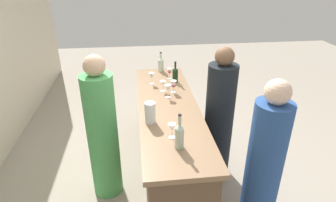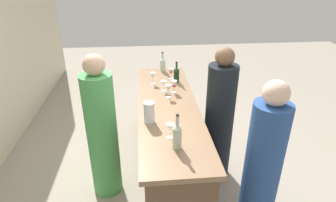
# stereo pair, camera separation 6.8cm
# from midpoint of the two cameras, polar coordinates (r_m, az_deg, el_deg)

# --- Properties ---
(ground_plane) EXTENTS (12.00, 12.00, 0.00)m
(ground_plane) POSITION_cam_midpoint_polar(r_m,az_deg,el_deg) (3.69, -0.54, -13.91)
(ground_plane) COLOR #9E9384
(bar_counter) EXTENTS (2.43, 0.66, 0.94)m
(bar_counter) POSITION_cam_midpoint_polar(r_m,az_deg,el_deg) (3.40, -0.58, -7.81)
(bar_counter) COLOR brown
(bar_counter) RESTS_ON ground
(wine_bottle_leftmost_clear_pale) EXTENTS (0.08, 0.08, 0.33)m
(wine_bottle_leftmost_clear_pale) POSITION_cam_midpoint_polar(r_m,az_deg,el_deg) (2.40, 1.60, -6.96)
(wine_bottle_leftmost_clear_pale) COLOR #B7C6B2
(wine_bottle_leftmost_clear_pale) RESTS_ON bar_counter
(wine_bottle_second_left_dark_green) EXTENTS (0.07, 0.07, 0.28)m
(wine_bottle_second_left_dark_green) POSITION_cam_midpoint_polar(r_m,az_deg,el_deg) (3.75, 0.95, 5.41)
(wine_bottle_second_left_dark_green) COLOR black
(wine_bottle_second_left_dark_green) RESTS_ON bar_counter
(wine_bottle_center_clear_pale) EXTENTS (0.08, 0.08, 0.29)m
(wine_bottle_center_clear_pale) POSITION_cam_midpoint_polar(r_m,az_deg,el_deg) (4.15, -1.92, 7.46)
(wine_bottle_center_clear_pale) COLOR #B7C6B2
(wine_bottle_center_clear_pale) RESTS_ON bar_counter
(wine_glass_near_left) EXTENTS (0.07, 0.07, 0.15)m
(wine_glass_near_left) POSITION_cam_midpoint_polar(r_m,az_deg,el_deg) (3.86, -0.20, 5.94)
(wine_glass_near_left) COLOR white
(wine_glass_near_left) RESTS_ON bar_counter
(wine_glass_near_center) EXTENTS (0.08, 0.08, 0.16)m
(wine_glass_near_center) POSITION_cam_midpoint_polar(r_m,az_deg,el_deg) (3.43, 0.53, 3.31)
(wine_glass_near_center) COLOR white
(wine_glass_near_center) RESTS_ON bar_counter
(wine_glass_near_right) EXTENTS (0.08, 0.08, 0.16)m
(wine_glass_near_right) POSITION_cam_midpoint_polar(r_m,az_deg,el_deg) (3.30, -0.63, 2.53)
(wine_glass_near_right) COLOR white
(wine_glass_near_right) RESTS_ON bar_counter
(wine_glass_far_left) EXTENTS (0.08, 0.08, 0.13)m
(wine_glass_far_left) POSITION_cam_midpoint_polar(r_m,az_deg,el_deg) (3.48, -1.58, 3.45)
(wine_glass_far_left) COLOR white
(wine_glass_far_left) RESTS_ON bar_counter
(wine_glass_far_center) EXTENTS (0.07, 0.07, 0.14)m
(wine_glass_far_center) POSITION_cam_midpoint_polar(r_m,az_deg,el_deg) (2.54, 0.04, -5.50)
(wine_glass_far_center) COLOR white
(wine_glass_far_center) RESTS_ON bar_counter
(wine_glass_far_right) EXTENTS (0.08, 0.08, 0.15)m
(wine_glass_far_right) POSITION_cam_midpoint_polar(r_m,az_deg,el_deg) (3.69, -3.85, 5.02)
(wine_glass_far_right) COLOR white
(wine_glass_far_right) RESTS_ON bar_counter
(water_pitcher) EXTENTS (0.11, 0.11, 0.22)m
(water_pitcher) POSITION_cam_midpoint_polar(r_m,az_deg,el_deg) (2.78, -4.33, -2.40)
(water_pitcher) COLOR silver
(water_pitcher) RESTS_ON bar_counter
(person_left_guest) EXTENTS (0.33, 0.33, 1.58)m
(person_left_guest) POSITION_cam_midpoint_polar(r_m,az_deg,el_deg) (2.71, 18.07, -12.58)
(person_left_guest) COLOR #284C8C
(person_left_guest) RESTS_ON ground
(person_center_guest) EXTENTS (0.40, 0.40, 1.61)m
(person_center_guest) POSITION_cam_midpoint_polar(r_m,az_deg,el_deg) (3.30, 9.67, -3.73)
(person_center_guest) COLOR black
(person_center_guest) RESTS_ON ground
(person_right_guest) EXTENTS (0.34, 0.34, 1.62)m
(person_right_guest) POSITION_cam_midpoint_polar(r_m,az_deg,el_deg) (3.07, -13.72, -6.50)
(person_right_guest) COLOR #4CA559
(person_right_guest) RESTS_ON ground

